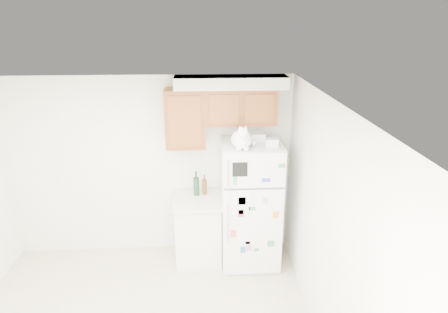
{
  "coord_description": "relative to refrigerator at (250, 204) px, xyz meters",
  "views": [
    {
      "loc": [
        0.71,
        -3.1,
        3.23
      ],
      "look_at": [
        0.97,
        1.55,
        1.55
      ],
      "focal_mm": 32.0,
      "sensor_mm": 36.0,
      "label": 1
    }
  ],
  "objects": [
    {
      "name": "refrigerator",
      "position": [
        0.0,
        0.0,
        0.0
      ],
      "size": [
        0.76,
        0.78,
        1.7
      ],
      "color": "white",
      "rests_on": "ground_plane"
    },
    {
      "name": "bottle_amber",
      "position": [
        -0.6,
        0.21,
        0.21
      ],
      "size": [
        0.06,
        0.06,
        0.28
      ],
      "primitive_type": null,
      "color": "#593814",
      "rests_on": "base_counter"
    },
    {
      "name": "cat",
      "position": [
        -0.14,
        -0.2,
        0.97
      ],
      "size": [
        0.31,
        0.45,
        0.32
      ],
      "color": "white",
      "rests_on": "refrigerator"
    },
    {
      "name": "storage_box_front",
      "position": [
        0.23,
        -0.13,
        0.89
      ],
      "size": [
        0.16,
        0.13,
        0.09
      ],
      "primitive_type": "cube",
      "rotation": [
        0.0,
        0.0,
        -0.1
      ],
      "color": "white",
      "rests_on": "refrigerator"
    },
    {
      "name": "room_shell",
      "position": [
        -1.2,
        -1.36,
        0.82
      ],
      "size": [
        3.84,
        4.04,
        2.52
      ],
      "color": "white",
      "rests_on": "ground_plane"
    },
    {
      "name": "storage_box_back",
      "position": [
        0.08,
        0.09,
        0.9
      ],
      "size": [
        0.19,
        0.15,
        0.1
      ],
      "primitive_type": "cube",
      "rotation": [
        0.0,
        0.0,
        0.11
      ],
      "color": "white",
      "rests_on": "refrigerator"
    },
    {
      "name": "base_counter",
      "position": [
        -0.69,
        0.07,
        -0.39
      ],
      "size": [
        0.64,
        0.64,
        0.92
      ],
      "color": "white",
      "rests_on": "ground_plane"
    },
    {
      "name": "bottle_green",
      "position": [
        -0.71,
        0.19,
        0.24
      ],
      "size": [
        0.08,
        0.08,
        0.34
      ],
      "primitive_type": null,
      "color": "#19381E",
      "rests_on": "base_counter"
    }
  ]
}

